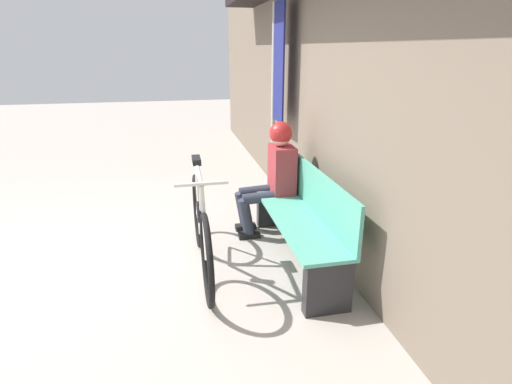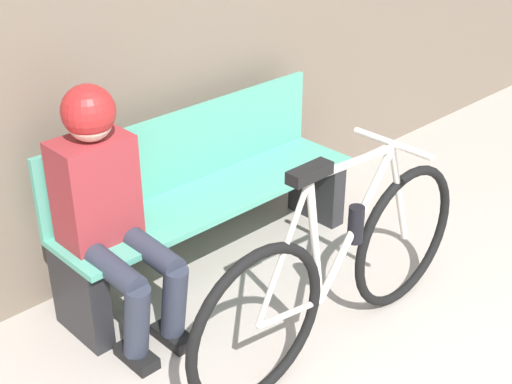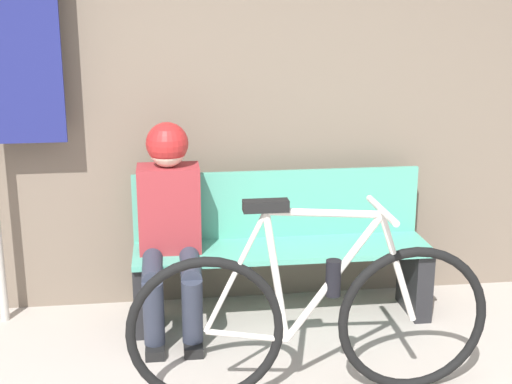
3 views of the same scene
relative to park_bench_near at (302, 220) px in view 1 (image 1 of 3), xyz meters
The scene contains 6 objects.
ground_plane 2.04m from the park_bench_near, 97.78° to the right, with size 24.00×24.00×0.00m, color #ADA399.
storefront_wall 1.34m from the park_bench_near, 128.79° to the left, with size 12.00×0.56×3.20m.
park_bench_near is the anchor object (origin of this frame).
bicycle 0.90m from the park_bench_near, 90.45° to the right, with size 1.69×0.40×0.97m.
person_seated 0.70m from the park_bench_near, behind, with size 0.34×0.59×1.17m.
banner_pole 1.83m from the park_bench_near, behind, with size 0.45×0.05×2.33m.
Camera 1 is at (3.39, 0.89, 1.85)m, focal length 28.00 mm.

